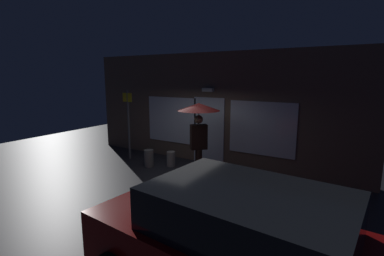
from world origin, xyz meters
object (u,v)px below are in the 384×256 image
at_px(parked_car, 246,248).
at_px(sidewalk_bollard_2, 149,158).
at_px(person_with_umbrella, 199,118).
at_px(street_sign_post, 129,120).
at_px(sidewalk_bollard, 171,159).

height_order(parked_car, sidewalk_bollard_2, parked_car).
xyz_separation_m(person_with_umbrella, sidewalk_bollard_2, (-1.91, 0.08, -1.46)).
relative_size(street_sign_post, sidewalk_bollard, 5.05).
relative_size(sidewalk_bollard, sidewalk_bollard_2, 0.88).
bearing_deg(sidewalk_bollard_2, sidewalk_bollard, 34.80).
bearing_deg(street_sign_post, sidewalk_bollard, 3.04).
relative_size(person_with_umbrella, sidewalk_bollard, 4.50).
bearing_deg(person_with_umbrella, sidewalk_bollard, 115.77).
bearing_deg(parked_car, street_sign_post, 150.06).
distance_m(person_with_umbrella, parked_car, 4.71).
distance_m(parked_car, street_sign_post, 7.15).
bearing_deg(street_sign_post, parked_car, -34.65).
height_order(parked_car, street_sign_post, street_sign_post).
relative_size(parked_car, street_sign_post, 1.80).
height_order(person_with_umbrella, street_sign_post, street_sign_post).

